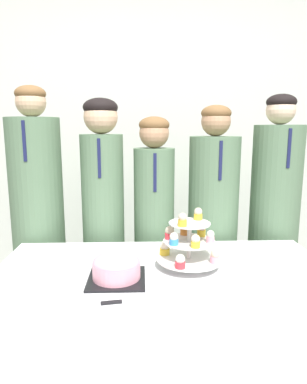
% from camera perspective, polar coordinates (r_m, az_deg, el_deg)
% --- Properties ---
extents(wall_back, '(9.00, 0.06, 2.70)m').
position_cam_1_polar(wall_back, '(2.93, -0.12, 9.89)').
color(wall_back, silver).
rests_on(wall_back, ground_plane).
extents(table, '(1.53, 0.75, 0.75)m').
position_cam_1_polar(table, '(1.78, 1.61, -23.83)').
color(table, white).
rests_on(table, ground_plane).
extents(round_cake, '(0.24, 0.24, 0.12)m').
position_cam_1_polar(round_cake, '(1.47, -6.20, -12.32)').
color(round_cake, black).
rests_on(round_cake, table).
extents(cake_knife, '(0.26, 0.06, 0.01)m').
position_cam_1_polar(cake_knife, '(1.32, -4.92, -17.75)').
color(cake_knife, silver).
rests_on(cake_knife, table).
extents(cupcake_stand, '(0.30, 0.30, 0.27)m').
position_cam_1_polar(cupcake_stand, '(1.57, 5.81, -8.34)').
color(cupcake_stand, silver).
rests_on(cupcake_stand, table).
extents(student_0, '(0.31, 0.32, 1.62)m').
position_cam_1_polar(student_0, '(2.22, -18.55, -6.11)').
color(student_0, '#567556').
rests_on(student_0, ground_plane).
extents(student_1, '(0.25, 0.26, 1.56)m').
position_cam_1_polar(student_1, '(2.14, -8.29, -6.13)').
color(student_1, '#567556').
rests_on(student_1, ground_plane).
extents(student_2, '(0.25, 0.25, 1.45)m').
position_cam_1_polar(student_2, '(2.15, 0.10, -7.74)').
color(student_2, '#567556').
rests_on(student_2, ground_plane).
extents(student_3, '(0.31, 0.31, 1.52)m').
position_cam_1_polar(student_3, '(2.19, 9.75, -7.34)').
color(student_3, '#567556').
rests_on(student_3, ground_plane).
extents(student_4, '(0.30, 0.30, 1.58)m').
position_cam_1_polar(student_4, '(2.29, 19.28, -6.15)').
color(student_4, '#567556').
rests_on(student_4, ground_plane).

